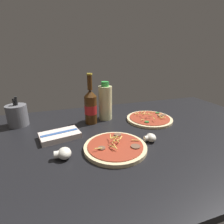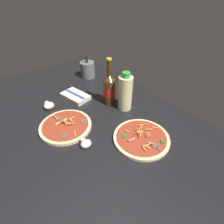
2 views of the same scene
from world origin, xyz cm
name	(u,v)px [view 1 (image 1 of 2)]	position (x,y,z in cm)	size (l,w,h in cm)	color
counter_slab	(122,137)	(0.00, 0.00, 1.25)	(160.00, 90.00, 2.50)	black
pizza_near	(115,147)	(-6.63, -10.60, 3.35)	(23.94, 23.94, 5.17)	beige
pizza_far	(149,119)	(20.58, 11.48, 3.27)	(24.24, 24.24, 4.22)	beige
beer_bottle	(91,106)	(-10.06, 17.70, 11.59)	(6.27, 6.27, 25.39)	#47280F
oil_bottle	(105,102)	(-1.37, 21.19, 11.90)	(7.22, 7.22, 20.44)	beige
mushroom_left	(64,153)	(-25.66, -10.73, 4.43)	(5.79, 5.52, 3.86)	white
mushroom_right	(150,138)	(9.07, -9.38, 4.14)	(4.93, 4.70, 3.29)	white
utensil_crock	(17,115)	(-45.33, 25.99, 7.87)	(9.68, 9.68, 15.07)	slate
dish_towel	(60,135)	(-26.25, 5.30, 3.71)	(17.99, 13.02, 2.56)	beige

